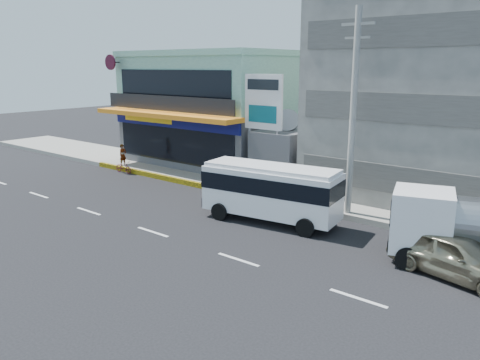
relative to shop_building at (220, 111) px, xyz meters
name	(u,v)px	position (x,y,z in m)	size (l,w,h in m)	color
ground	(153,232)	(8.00, -13.95, -4.00)	(120.00, 120.00, 0.00)	black
sidewalk	(348,202)	(13.00, -4.45, -3.85)	(70.00, 5.00, 0.30)	gray
shop_building	(220,111)	(0.00, 0.00, 0.00)	(12.40, 11.70, 8.00)	#424247
gap_structure	(295,156)	(8.00, -1.95, -2.25)	(3.00, 6.00, 3.50)	#424247
satellite_dish	(287,129)	(8.00, -2.95, -0.42)	(1.50, 1.50, 0.15)	slate
billboard	(263,108)	(7.50, -4.75, 0.93)	(2.60, 0.18, 6.90)	gray
utility_pole_near	(353,114)	(14.00, -6.55, 1.15)	(1.60, 0.30, 10.00)	#999993
minibus	(271,189)	(11.34, -9.40, -2.34)	(6.86, 3.04, 2.78)	white
sedan	(456,256)	(20.00, -10.30, -3.18)	(1.92, 4.78, 1.63)	tan
motorcycle_rider	(123,164)	(-2.85, -7.15, -3.32)	(1.59, 0.57, 2.04)	#580C1E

